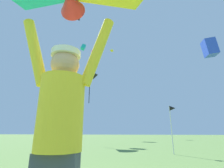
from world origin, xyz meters
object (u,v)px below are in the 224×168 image
at_px(distant_kite_yellow_far_center, 112,51).
at_px(distant_kite_black_mid_right, 90,78).
at_px(distant_kite_blue_overhead_distant, 210,48).
at_px(distant_kite_teal_high_left, 83,47).
at_px(marker_flag, 172,112).
at_px(kite_flyer_person, 59,135).
at_px(distant_kite_magenta_high_right, 93,53).

distance_m(distant_kite_yellow_far_center, distant_kite_black_mid_right, 27.29).
height_order(distant_kite_blue_overhead_distant, distant_kite_yellow_far_center, distant_kite_yellow_far_center).
xyz_separation_m(distant_kite_yellow_far_center, distant_kite_teal_high_left, (-0.88, -17.44, -8.51)).
relative_size(distant_kite_teal_high_left, distant_kite_black_mid_right, 0.32).
height_order(distant_kite_black_mid_right, marker_flag, distant_kite_black_mid_right).
distance_m(kite_flyer_person, distant_kite_yellow_far_center, 40.58).
bearing_deg(distant_kite_yellow_far_center, distant_kite_blue_overhead_distant, -64.64).
height_order(distant_kite_blue_overhead_distant, distant_kite_teal_high_left, distant_kite_teal_high_left).
bearing_deg(distant_kite_black_mid_right, distant_kite_teal_high_left, 117.96).
bearing_deg(distant_kite_yellow_far_center, distant_kite_teal_high_left, -92.87).
relative_size(distant_kite_yellow_far_center, distant_kite_black_mid_right, 0.32).
relative_size(distant_kite_yellow_far_center, distant_kite_teal_high_left, 0.99).
relative_size(distant_kite_magenta_high_right, marker_flag, 0.53).
bearing_deg(distant_kite_teal_high_left, distant_kite_magenta_high_right, 99.01).
distance_m(distant_kite_blue_overhead_distant, distant_kite_yellow_far_center, 30.24).
xyz_separation_m(kite_flyer_person, distant_kite_blue_overhead_distant, (5.82, 10.68, 5.96)).
xyz_separation_m(distant_kite_blue_overhead_distant, distant_kite_yellow_far_center, (-11.58, 24.43, 13.55)).
distance_m(distant_kite_yellow_far_center, distant_kite_teal_high_left, 19.42).
bearing_deg(distant_kite_magenta_high_right, distant_kite_teal_high_left, -80.99).
height_order(distant_kite_magenta_high_right, marker_flag, distant_kite_magenta_high_right).
height_order(kite_flyer_person, distant_kite_magenta_high_right, distant_kite_magenta_high_right).
distance_m(distant_kite_blue_overhead_distant, distant_kite_magenta_high_right, 23.76).
relative_size(kite_flyer_person, marker_flag, 0.89).
relative_size(distant_kite_teal_high_left, marker_flag, 0.45).
bearing_deg(distant_kite_teal_high_left, distant_kite_black_mid_right, -62.04).
bearing_deg(kite_flyer_person, distant_kite_teal_high_left, 110.57).
relative_size(kite_flyer_person, distant_kite_magenta_high_right, 1.68).
bearing_deg(distant_kite_black_mid_right, marker_flag, -42.28).
relative_size(distant_kite_yellow_far_center, marker_flag, 0.44).
distance_m(kite_flyer_person, distant_kite_teal_high_left, 21.85).
bearing_deg(distant_kite_blue_overhead_distant, distant_kite_teal_high_left, 150.70).
distance_m(distant_kite_blue_overhead_distant, marker_flag, 7.29).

